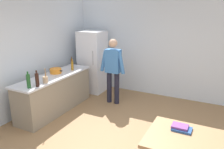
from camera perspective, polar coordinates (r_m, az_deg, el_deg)
The scene contains 14 objects.
ground_plane at distance 4.27m, azimuth 0.63°, elevation -18.33°, with size 14.00×14.00×0.00m, color #936D47.
wall_back at distance 6.43m, azimuth 12.57°, elevation 6.40°, with size 6.40×0.12×2.70m, color silver.
wall_left at distance 5.43m, azimuth -23.82°, elevation 3.53°, with size 0.12×5.60×2.70m, color silver.
kitchen_counter at distance 5.66m, azimuth -14.19°, elevation -4.55°, with size 0.64×2.20×0.90m.
refrigerator at distance 6.71m, azimuth -4.94°, elevation 3.22°, with size 0.70×0.67×1.80m.
person at distance 5.77m, azimuth 0.24°, elevation 1.86°, with size 0.70×0.22×1.70m.
dining_table at distance 3.36m, azimuth 21.13°, elevation -16.52°, with size 1.40×0.90×0.75m.
cooking_pot at distance 5.68m, azimuth -14.06°, elevation 0.91°, with size 0.40×0.28×0.12m.
utensil_jar at distance 5.00m, azimuth -16.52°, elevation -1.19°, with size 0.11×0.11×0.32m.
bottle_wine_green at distance 4.77m, azimuth -20.38°, elevation -1.55°, with size 0.08×0.08×0.34m.
bottle_wine_dark at distance 4.80m, azimuth -18.41°, elevation -1.25°, with size 0.08×0.08×0.34m.
bottle_oil_amber at distance 5.84m, azimuth -10.02°, elevation 2.17°, with size 0.06×0.06×0.28m.
bottle_beer_brown at distance 6.27m, azimuth -10.12°, elevation 3.07°, with size 0.06×0.06×0.26m.
book_stack at distance 3.49m, azimuth 17.07°, elevation -12.78°, with size 0.28×0.20×0.06m.
Camera 1 is at (1.53, -3.15, 2.45)m, focal length 36.14 mm.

